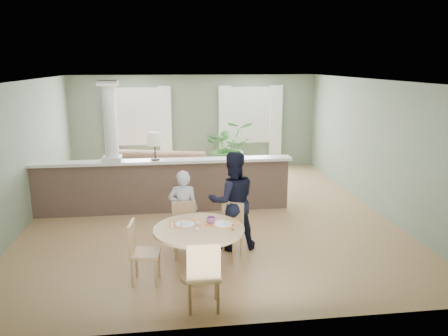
{
  "coord_description": "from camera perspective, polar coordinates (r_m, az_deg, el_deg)",
  "views": [
    {
      "loc": [
        -0.77,
        -8.53,
        3.03
      ],
      "look_at": [
        0.2,
        -1.0,
        1.19
      ],
      "focal_mm": 35.0,
      "sensor_mm": 36.0,
      "label": 1
    }
  ],
  "objects": [
    {
      "name": "room_shell",
      "position": [
        9.27,
        -2.7,
        6.04
      ],
      "size": [
        7.02,
        8.02,
        2.71
      ],
      "color": "gray",
      "rests_on": "ground"
    },
    {
      "name": "dining_table",
      "position": [
        6.24,
        -3.23,
        -9.17
      ],
      "size": [
        1.28,
        1.28,
        0.87
      ],
      "rotation": [
        0.0,
        0.0,
        -0.01
      ],
      "color": "tan",
      "rests_on": "ground"
    },
    {
      "name": "pony_wall",
      "position": [
        9.04,
        -8.46,
        -1.44
      ],
      "size": [
        5.32,
        0.38,
        2.7
      ],
      "color": "brown",
      "rests_on": "ground"
    },
    {
      "name": "chair_near",
      "position": [
        5.52,
        -2.7,
        -13.45
      ],
      "size": [
        0.44,
        0.44,
        0.94
      ],
      "rotation": [
        0.0,
        0.0,
        3.11
      ],
      "color": "tan",
      "rests_on": "ground"
    },
    {
      "name": "man_person",
      "position": [
        7.18,
        1.1,
        -4.31
      ],
      "size": [
        0.84,
        0.68,
        1.64
      ],
      "primitive_type": "imported",
      "rotation": [
        0.0,
        0.0,
        3.21
      ],
      "color": "black",
      "rests_on": "ground"
    },
    {
      "name": "ground",
      "position": [
        9.09,
        -2.07,
        -5.88
      ],
      "size": [
        8.0,
        8.0,
        0.0
      ],
      "primitive_type": "plane",
      "color": "tan",
      "rests_on": "ground"
    },
    {
      "name": "child_person",
      "position": [
        7.25,
        -5.34,
        -5.45
      ],
      "size": [
        0.51,
        0.36,
        1.34
      ],
      "primitive_type": "imported",
      "rotation": [
        0.0,
        0.0,
        3.05
      ],
      "color": "#ADAEB3",
      "rests_on": "ground"
    },
    {
      "name": "chair_far_boy",
      "position": [
        7.08,
        -5.22,
        -7.59
      ],
      "size": [
        0.41,
        0.41,
        0.86
      ],
      "rotation": [
        0.0,
        0.0,
        0.05
      ],
      "color": "tan",
      "rests_on": "ground"
    },
    {
      "name": "chair_side",
      "position": [
        6.31,
        -10.89,
        -10.39
      ],
      "size": [
        0.44,
        0.44,
        0.89
      ],
      "rotation": [
        0.0,
        0.0,
        1.46
      ],
      "color": "tan",
      "rests_on": "ground"
    },
    {
      "name": "sofa",
      "position": [
        10.62,
        -9.26,
        -0.63
      ],
      "size": [
        3.31,
        1.95,
        0.91
      ],
      "primitive_type": "imported",
      "rotation": [
        0.0,
        0.0,
        -0.25
      ],
      "color": "#946F51",
      "rests_on": "ground"
    },
    {
      "name": "houseplant",
      "position": [
        12.07,
        0.7,
        2.73
      ],
      "size": [
        1.39,
        1.21,
        1.51
      ],
      "primitive_type": "imported",
      "rotation": [
        0.0,
        0.0,
        0.02
      ],
      "color": "#356D2B",
      "rests_on": "ground"
    },
    {
      "name": "chair_far_man",
      "position": [
        7.0,
        0.79,
        -7.74
      ],
      "size": [
        0.54,
        0.54,
        0.87
      ],
      "rotation": [
        0.0,
        0.0,
        -0.56
      ],
      "color": "tan",
      "rests_on": "ground"
    }
  ]
}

